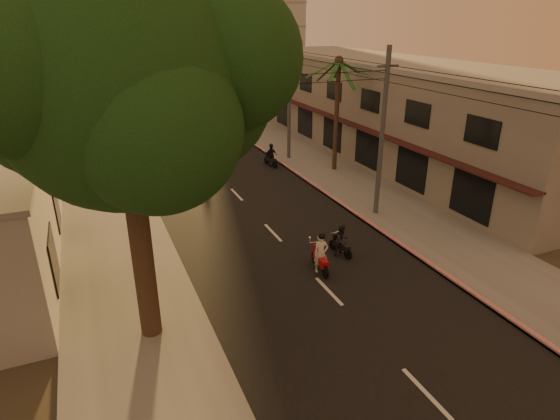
# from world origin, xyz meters

# --- Properties ---
(ground) EXTENTS (160.00, 160.00, 0.00)m
(ground) POSITION_xyz_m (0.00, 0.00, 0.00)
(ground) COLOR #383023
(ground) RESTS_ON ground
(road) EXTENTS (10.00, 140.00, 0.02)m
(road) POSITION_xyz_m (0.00, 20.00, 0.01)
(road) COLOR black
(road) RESTS_ON ground
(sidewalk_right) EXTENTS (5.00, 140.00, 0.12)m
(sidewalk_right) POSITION_xyz_m (7.50, 20.00, 0.06)
(sidewalk_right) COLOR slate
(sidewalk_right) RESTS_ON ground
(sidewalk_left) EXTENTS (5.00, 140.00, 0.12)m
(sidewalk_left) POSITION_xyz_m (-7.50, 20.00, 0.06)
(sidewalk_left) COLOR slate
(sidewalk_left) RESTS_ON ground
(curb_stripe) EXTENTS (0.20, 60.00, 0.20)m
(curb_stripe) POSITION_xyz_m (5.10, 15.00, 0.10)
(curb_stripe) COLOR #B01512
(curb_stripe) RESTS_ON ground
(shophouse_row) EXTENTS (8.80, 34.20, 7.30)m
(shophouse_row) POSITION_xyz_m (13.95, 18.00, 3.65)
(shophouse_row) COLOR gray
(shophouse_row) RESTS_ON ground
(broadleaf_tree) EXTENTS (9.60, 8.70, 12.10)m
(broadleaf_tree) POSITION_xyz_m (-6.61, 2.14, 8.48)
(broadleaf_tree) COLOR black
(broadleaf_tree) RESTS_ON ground
(palm_tree) EXTENTS (5.00, 5.00, 8.20)m
(palm_tree) POSITION_xyz_m (8.00, 16.00, 7.15)
(palm_tree) COLOR black
(palm_tree) RESTS_ON ground
(utility_poles) EXTENTS (1.20, 48.26, 9.00)m
(utility_poles) POSITION_xyz_m (6.20, 20.00, 6.54)
(utility_poles) COLOR #38383A
(utility_poles) RESTS_ON ground
(filler_right) EXTENTS (8.00, 14.00, 6.00)m
(filler_right) POSITION_xyz_m (14.00, 45.00, 3.00)
(filler_right) COLOR gray
(filler_right) RESTS_ON ground
(filler_left_near) EXTENTS (8.00, 14.00, 4.40)m
(filler_left_near) POSITION_xyz_m (-14.00, 34.00, 2.20)
(filler_left_near) COLOR gray
(filler_left_near) RESTS_ON ground
(filler_left_far) EXTENTS (8.00, 14.00, 7.00)m
(filler_left_far) POSITION_xyz_m (-14.00, 52.00, 3.50)
(filler_left_far) COLOR gray
(filler_left_far) RESTS_ON ground
(scooter_red) EXTENTS (0.80, 1.90, 1.87)m
(scooter_red) POSITION_xyz_m (0.43, 3.60, 0.82)
(scooter_red) COLOR black
(scooter_red) RESTS_ON ground
(scooter_mid_a) EXTENTS (0.91, 1.59, 1.57)m
(scooter_mid_a) POSITION_xyz_m (2.02, 4.56, 0.72)
(scooter_mid_a) COLOR black
(scooter_mid_a) RESTS_ON ground
(scooter_mid_b) EXTENTS (1.10, 1.77, 1.74)m
(scooter_mid_b) POSITION_xyz_m (4.20, 18.68, 0.79)
(scooter_mid_b) COLOR black
(scooter_mid_b) RESTS_ON ground
(scooter_far_a) EXTENTS (1.08, 1.64, 1.67)m
(scooter_far_a) POSITION_xyz_m (0.49, 24.26, 0.76)
(scooter_far_a) COLOR black
(scooter_far_a) RESTS_ON ground
(parked_car) EXTENTS (1.83, 4.11, 1.30)m
(parked_car) POSITION_xyz_m (3.57, 28.00, 0.65)
(parked_car) COLOR #9FA1A6
(parked_car) RESTS_ON ground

